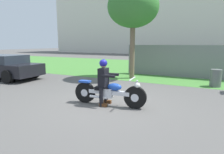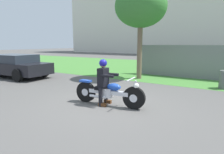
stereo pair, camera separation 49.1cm
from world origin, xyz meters
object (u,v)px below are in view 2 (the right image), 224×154
rider_lead (104,78)px  tree_roadside (141,7)px  car_parked (14,65)px  motorcycle_lead (109,93)px

rider_lead → tree_roadside: (-0.97, 4.75, 2.90)m
car_parked → motorcycle_lead: bearing=-15.2°
motorcycle_lead → rider_lead: (-0.17, -0.02, 0.42)m
motorcycle_lead → tree_roadside: size_ratio=0.48×
rider_lead → car_parked: 7.30m
rider_lead → car_parked: (-7.16, 1.44, -0.16)m
tree_roadside → car_parked: tree_roadside is taller
rider_lead → car_parked: size_ratio=0.31×
rider_lead → tree_roadside: 5.65m
motorcycle_lead → rider_lead: size_ratio=1.63×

